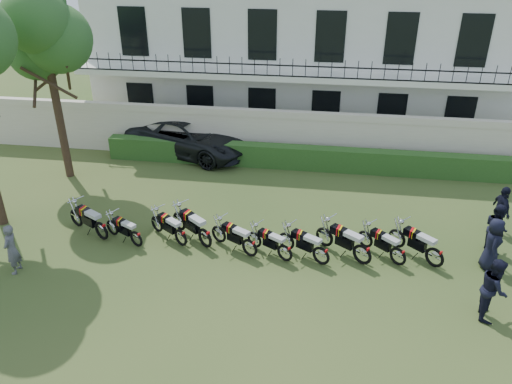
{
  "coord_description": "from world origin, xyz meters",
  "views": [
    {
      "loc": [
        1.6,
        -12.68,
        9.13
      ],
      "look_at": [
        -0.67,
        2.52,
        1.13
      ],
      "focal_mm": 35.0,
      "sensor_mm": 36.0,
      "label": 1
    }
  ],
  "objects_px": {
    "motorcycle_2": "(180,234)",
    "motorcycle_7": "(363,250)",
    "motorcycle_0": "(101,227)",
    "officer_3": "(493,244)",
    "motorcycle_8": "(398,252)",
    "motorcycle_9": "(435,253)",
    "suv": "(190,137)",
    "officer_5": "(501,211)",
    "motorcycle_4": "(250,244)",
    "motorcycle_5": "(285,249)",
    "inspector": "(11,249)",
    "motorcycle_1": "(136,235)",
    "motorcycle_3": "(205,234)",
    "officer_4": "(496,228)",
    "officer_1": "(494,289)",
    "motorcycle_6": "(321,252)",
    "tree_west_near": "(44,32)"
  },
  "relations": [
    {
      "from": "motorcycle_2",
      "to": "motorcycle_7",
      "type": "relative_size",
      "value": 0.89
    },
    {
      "from": "motorcycle_0",
      "to": "officer_3",
      "type": "xyz_separation_m",
      "value": [
        12.33,
        0.31,
        0.32
      ]
    },
    {
      "from": "motorcycle_8",
      "to": "motorcycle_9",
      "type": "xyz_separation_m",
      "value": [
        1.09,
        0.07,
        0.04
      ]
    },
    {
      "from": "suv",
      "to": "officer_5",
      "type": "xyz_separation_m",
      "value": [
        12.18,
        -5.23,
        0.05
      ]
    },
    {
      "from": "motorcycle_4",
      "to": "motorcycle_5",
      "type": "distance_m",
      "value": 1.12
    },
    {
      "from": "motorcycle_5",
      "to": "inspector",
      "type": "xyz_separation_m",
      "value": [
        -7.99,
        -1.73,
        0.35
      ]
    },
    {
      "from": "motorcycle_1",
      "to": "officer_5",
      "type": "relative_size",
      "value": 0.91
    },
    {
      "from": "motorcycle_3",
      "to": "motorcycle_7",
      "type": "bearing_deg",
      "value": -53.44
    },
    {
      "from": "motorcycle_7",
      "to": "officer_4",
      "type": "relative_size",
      "value": 1.07
    },
    {
      "from": "motorcycle_5",
      "to": "officer_1",
      "type": "height_order",
      "value": "officer_1"
    },
    {
      "from": "officer_3",
      "to": "officer_5",
      "type": "relative_size",
      "value": 0.96
    },
    {
      "from": "inspector",
      "to": "motorcycle_0",
      "type": "bearing_deg",
      "value": 132.18
    },
    {
      "from": "motorcycle_0",
      "to": "motorcycle_6",
      "type": "height_order",
      "value": "motorcycle_0"
    },
    {
      "from": "tree_west_near",
      "to": "officer_4",
      "type": "distance_m",
      "value": 17.18
    },
    {
      "from": "motorcycle_0",
      "to": "inspector",
      "type": "xyz_separation_m",
      "value": [
        -1.85,
        -2.05,
        0.29
      ]
    },
    {
      "from": "motorcycle_3",
      "to": "motorcycle_7",
      "type": "distance_m",
      "value": 5.0
    },
    {
      "from": "motorcycle_0",
      "to": "motorcycle_6",
      "type": "distance_m",
      "value": 7.27
    },
    {
      "from": "motorcycle_4",
      "to": "motorcycle_5",
      "type": "relative_size",
      "value": 1.08
    },
    {
      "from": "motorcycle_9",
      "to": "inspector",
      "type": "height_order",
      "value": "inspector"
    },
    {
      "from": "motorcycle_5",
      "to": "motorcycle_7",
      "type": "height_order",
      "value": "motorcycle_7"
    },
    {
      "from": "motorcycle_8",
      "to": "officer_4",
      "type": "distance_m",
      "value": 3.4
    },
    {
      "from": "motorcycle_6",
      "to": "inspector",
      "type": "height_order",
      "value": "inspector"
    },
    {
      "from": "tree_west_near",
      "to": "motorcycle_5",
      "type": "xyz_separation_m",
      "value": [
        9.55,
        -4.84,
        -5.44
      ]
    },
    {
      "from": "motorcycle_1",
      "to": "motorcycle_6",
      "type": "relative_size",
      "value": 0.93
    },
    {
      "from": "tree_west_near",
      "to": "motorcycle_8",
      "type": "height_order",
      "value": "tree_west_near"
    },
    {
      "from": "inspector",
      "to": "motorcycle_7",
      "type": "bearing_deg",
      "value": 94.69
    },
    {
      "from": "tree_west_near",
      "to": "motorcycle_5",
      "type": "distance_m",
      "value": 12.01
    },
    {
      "from": "officer_5",
      "to": "motorcycle_3",
      "type": "bearing_deg",
      "value": 94.05
    },
    {
      "from": "motorcycle_2",
      "to": "motorcycle_4",
      "type": "relative_size",
      "value": 0.93
    },
    {
      "from": "tree_west_near",
      "to": "motorcycle_1",
      "type": "height_order",
      "value": "tree_west_near"
    },
    {
      "from": "motorcycle_1",
      "to": "officer_1",
      "type": "distance_m",
      "value": 10.63
    },
    {
      "from": "motorcycle_6",
      "to": "suv",
      "type": "height_order",
      "value": "suv"
    },
    {
      "from": "motorcycle_1",
      "to": "motorcycle_6",
      "type": "bearing_deg",
      "value": -63.33
    },
    {
      "from": "motorcycle_1",
      "to": "officer_3",
      "type": "xyz_separation_m",
      "value": [
        11.05,
        0.53,
        0.4
      ]
    },
    {
      "from": "motorcycle_8",
      "to": "officer_1",
      "type": "relative_size",
      "value": 0.81
    },
    {
      "from": "tree_west_near",
      "to": "inspector",
      "type": "relative_size",
      "value": 4.94
    },
    {
      "from": "motorcycle_6",
      "to": "motorcycle_8",
      "type": "xyz_separation_m",
      "value": [
        2.33,
        0.33,
        -0.01
      ]
    },
    {
      "from": "motorcycle_7",
      "to": "officer_4",
      "type": "xyz_separation_m",
      "value": [
        4.19,
        1.45,
        0.3
      ]
    },
    {
      "from": "suv",
      "to": "motorcycle_9",
      "type": "bearing_deg",
      "value": -109.7
    },
    {
      "from": "tree_west_near",
      "to": "motorcycle_3",
      "type": "distance_m",
      "value": 9.82
    },
    {
      "from": "motorcycle_4",
      "to": "suv",
      "type": "relative_size",
      "value": 0.29
    },
    {
      "from": "motorcycle_0",
      "to": "motorcycle_1",
      "type": "xyz_separation_m",
      "value": [
        1.28,
        -0.22,
        -0.08
      ]
    },
    {
      "from": "officer_1",
      "to": "officer_3",
      "type": "height_order",
      "value": "officer_1"
    },
    {
      "from": "motorcycle_5",
      "to": "motorcycle_8",
      "type": "relative_size",
      "value": 1.09
    },
    {
      "from": "motorcycle_4",
      "to": "motorcycle_7",
      "type": "distance_m",
      "value": 3.49
    },
    {
      "from": "motorcycle_9",
      "to": "officer_4",
      "type": "height_order",
      "value": "officer_4"
    },
    {
      "from": "motorcycle_3",
      "to": "motorcycle_7",
      "type": "height_order",
      "value": "motorcycle_3"
    },
    {
      "from": "motorcycle_7",
      "to": "motorcycle_9",
      "type": "xyz_separation_m",
      "value": [
        2.18,
        0.19,
        -0.02
      ]
    },
    {
      "from": "tree_west_near",
      "to": "motorcycle_0",
      "type": "bearing_deg",
      "value": -52.95
    },
    {
      "from": "motorcycle_1",
      "to": "inspector",
      "type": "bearing_deg",
      "value": 148.06
    }
  ]
}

